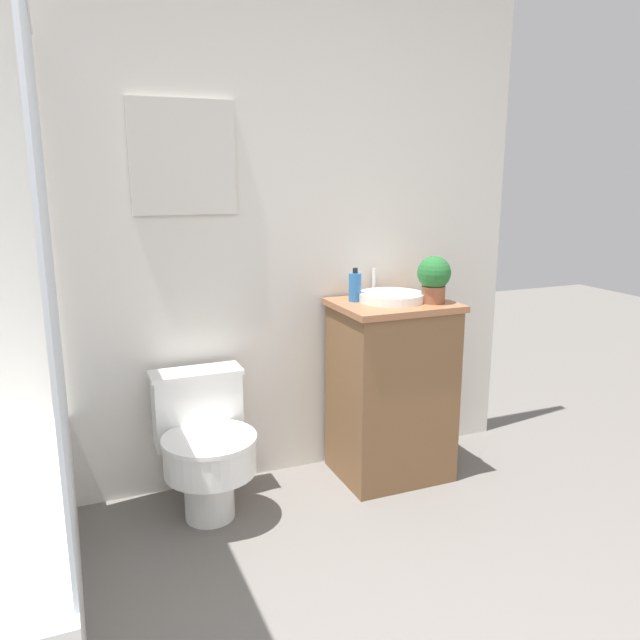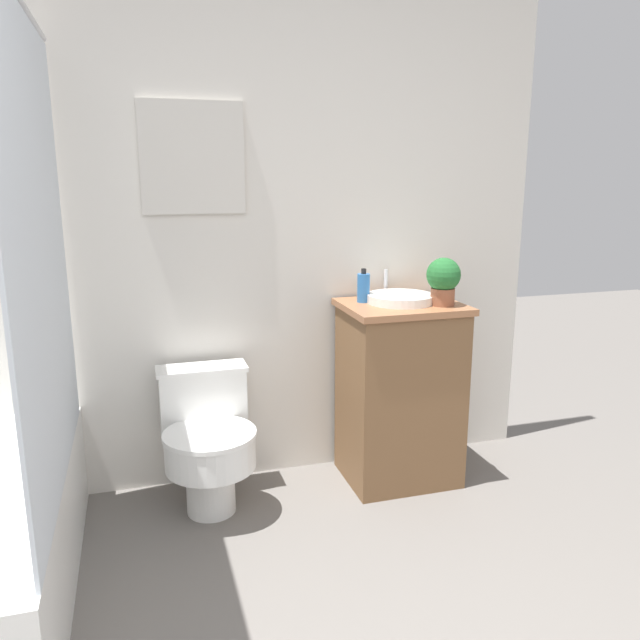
% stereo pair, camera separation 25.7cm
% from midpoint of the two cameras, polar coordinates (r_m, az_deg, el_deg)
% --- Properties ---
extents(wall_back, '(3.38, 0.07, 2.50)m').
position_cam_midpoint_polar(wall_back, '(2.87, -14.81, 8.64)').
color(wall_back, silver).
rests_on(wall_back, ground_plane).
extents(toilet, '(0.40, 0.51, 0.62)m').
position_cam_midpoint_polar(toilet, '(2.81, -13.11, -10.99)').
color(toilet, white).
rests_on(toilet, ground_plane).
extents(vanity, '(0.55, 0.45, 0.87)m').
position_cam_midpoint_polar(vanity, '(3.05, 4.12, -6.40)').
color(vanity, brown).
rests_on(vanity, ground_plane).
extents(sink, '(0.31, 0.35, 0.13)m').
position_cam_midpoint_polar(sink, '(2.95, 4.06, 2.11)').
color(sink, white).
rests_on(sink, vanity).
extents(soap_bottle, '(0.06, 0.06, 0.16)m').
position_cam_midpoint_polar(soap_bottle, '(2.93, 0.71, 3.03)').
color(soap_bottle, '#2D6BB2').
rests_on(soap_bottle, vanity).
extents(potted_plant, '(0.16, 0.16, 0.22)m').
position_cam_midpoint_polar(potted_plant, '(2.91, 7.91, 3.87)').
color(potted_plant, brown).
rests_on(potted_plant, vanity).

